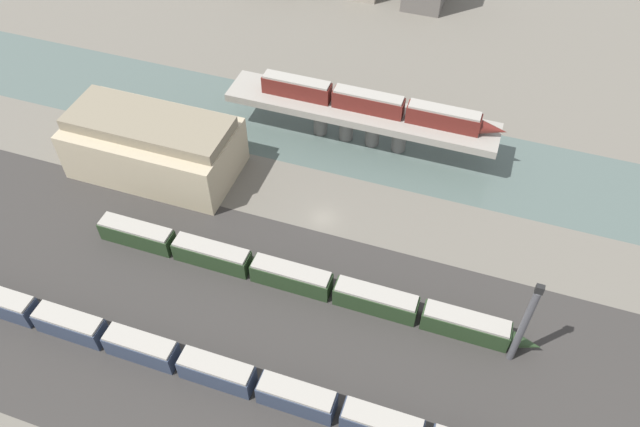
{
  "coord_description": "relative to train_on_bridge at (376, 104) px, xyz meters",
  "views": [
    {
      "loc": [
        21.49,
        -64.93,
        75.79
      ],
      "look_at": [
        0.0,
        -1.74,
        2.94
      ],
      "focal_mm": 35.0,
      "sensor_mm": 36.0,
      "label": 1
    }
  ],
  "objects": [
    {
      "name": "train_yard_mid",
      "position": [
        -1.48,
        -34.66,
        -7.26
      ],
      "size": [
        67.83,
        3.0,
        3.71
      ],
      "color": "#23381E",
      "rests_on": "ground"
    },
    {
      "name": "bridge",
      "position": [
        -2.74,
        0.0,
        -3.23
      ],
      "size": [
        48.93,
        8.06,
        7.34
      ],
      "color": "gray",
      "rests_on": "ground"
    },
    {
      "name": "ground_plane",
      "position": [
        -2.74,
        -20.51,
        -9.07
      ],
      "size": [
        400.0,
        400.0,
        0.0
      ],
      "primitive_type": "plane",
      "color": "#666056"
    },
    {
      "name": "river_water",
      "position": [
        -2.74,
        0.0,
        -9.07
      ],
      "size": [
        320.0,
        19.9,
        0.01
      ],
      "primitive_type": "cube",
      "color": "#4C5B56",
      "rests_on": "ground"
    },
    {
      "name": "train_yard_near",
      "position": [
        -11.06,
        -52.23,
        -7.18
      ],
      "size": [
        91.41,
        3.08,
        3.85
      ],
      "color": "#2D384C",
      "rests_on": "ground"
    },
    {
      "name": "signal_tower",
      "position": [
        29.41,
        -36.54,
        -0.99
      ],
      "size": [
        1.0,
        0.94,
        16.41
      ],
      "color": "#4C4C51",
      "rests_on": "ground"
    },
    {
      "name": "train_on_bridge",
      "position": [
        0.0,
        0.0,
        0.0
      ],
      "size": [
        43.48,
        2.68,
        3.55
      ],
      "color": "#5B1E19",
      "rests_on": "bridge"
    },
    {
      "name": "warehouse_building",
      "position": [
        -34.08,
        -18.35,
        -3.85
      ],
      "size": [
        28.17,
        15.0,
        10.99
      ],
      "color": "tan",
      "rests_on": "ground"
    },
    {
      "name": "railbed_yard",
      "position": [
        -2.74,
        -44.51,
        -9.07
      ],
      "size": [
        280.0,
        42.0,
        0.01
      ],
      "primitive_type": "cube",
      "color": "#33302D",
      "rests_on": "ground"
    }
  ]
}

